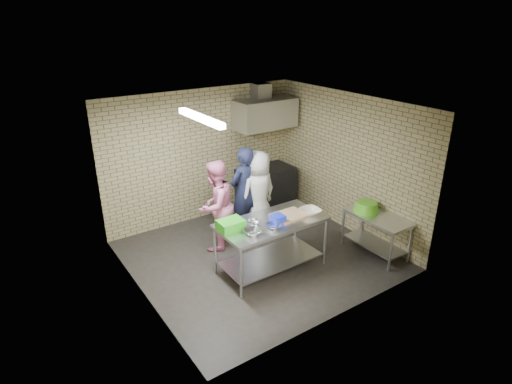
# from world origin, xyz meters

# --- Properties ---
(floor) EXTENTS (4.20, 4.20, 0.00)m
(floor) POSITION_xyz_m (0.00, 0.00, 0.00)
(floor) COLOR black
(floor) RESTS_ON ground
(ceiling) EXTENTS (4.20, 4.20, 0.00)m
(ceiling) POSITION_xyz_m (0.00, 0.00, 2.70)
(ceiling) COLOR black
(ceiling) RESTS_ON ground
(back_wall) EXTENTS (4.20, 0.06, 2.70)m
(back_wall) POSITION_xyz_m (0.00, 2.00, 1.35)
(back_wall) COLOR #978C5E
(back_wall) RESTS_ON ground
(front_wall) EXTENTS (4.20, 0.06, 2.70)m
(front_wall) POSITION_xyz_m (0.00, -2.00, 1.35)
(front_wall) COLOR #978C5E
(front_wall) RESTS_ON ground
(left_wall) EXTENTS (0.06, 4.00, 2.70)m
(left_wall) POSITION_xyz_m (-2.10, 0.00, 1.35)
(left_wall) COLOR #978C5E
(left_wall) RESTS_ON ground
(right_wall) EXTENTS (0.06, 4.00, 2.70)m
(right_wall) POSITION_xyz_m (2.10, 0.00, 1.35)
(right_wall) COLOR #978C5E
(right_wall) RESTS_ON ground
(prep_table) EXTENTS (1.80, 0.90, 0.90)m
(prep_table) POSITION_xyz_m (-0.04, -0.46, 0.45)
(prep_table) COLOR silver
(prep_table) RESTS_ON floor
(side_counter) EXTENTS (0.60, 1.20, 0.75)m
(side_counter) POSITION_xyz_m (1.80, -1.10, 0.38)
(side_counter) COLOR silver
(side_counter) RESTS_ON floor
(stove) EXTENTS (1.20, 0.70, 0.90)m
(stove) POSITION_xyz_m (1.35, 1.65, 0.45)
(stove) COLOR black
(stove) RESTS_ON floor
(range_hood) EXTENTS (1.30, 0.60, 0.60)m
(range_hood) POSITION_xyz_m (1.35, 1.70, 2.10)
(range_hood) COLOR silver
(range_hood) RESTS_ON back_wall
(hood_duct) EXTENTS (0.35, 0.30, 0.30)m
(hood_duct) POSITION_xyz_m (1.35, 1.85, 2.55)
(hood_duct) COLOR #A5A8AD
(hood_duct) RESTS_ON back_wall
(wall_shelf) EXTENTS (0.80, 0.20, 0.04)m
(wall_shelf) POSITION_xyz_m (1.65, 1.89, 1.92)
(wall_shelf) COLOR #3F2B19
(wall_shelf) RESTS_ON back_wall
(fluorescent_fixture) EXTENTS (0.10, 1.25, 0.08)m
(fluorescent_fixture) POSITION_xyz_m (-1.00, 0.00, 2.64)
(fluorescent_fixture) COLOR white
(fluorescent_fixture) RESTS_ON ceiling
(green_crate) EXTENTS (0.40, 0.30, 0.16)m
(green_crate) POSITION_xyz_m (-0.74, -0.34, 0.98)
(green_crate) COLOR green
(green_crate) RESTS_ON prep_table
(blue_tub) EXTENTS (0.20, 0.20, 0.13)m
(blue_tub) POSITION_xyz_m (0.01, -0.56, 0.97)
(blue_tub) COLOR #1B2DCE
(blue_tub) RESTS_ON prep_table
(cutting_board) EXTENTS (0.55, 0.42, 0.03)m
(cutting_board) POSITION_xyz_m (0.31, -0.48, 0.92)
(cutting_board) COLOR tan
(cutting_board) RESTS_ON prep_table
(mixing_bowl_a) EXTENTS (0.31, 0.31, 0.07)m
(mixing_bowl_a) POSITION_xyz_m (-0.54, -0.66, 0.94)
(mixing_bowl_a) COLOR silver
(mixing_bowl_a) RESTS_ON prep_table
(mixing_bowl_b) EXTENTS (0.23, 0.23, 0.07)m
(mixing_bowl_b) POSITION_xyz_m (-0.34, -0.41, 0.93)
(mixing_bowl_b) COLOR silver
(mixing_bowl_b) RESTS_ON prep_table
(mixing_bowl_c) EXTENTS (0.28, 0.28, 0.06)m
(mixing_bowl_c) POSITION_xyz_m (-0.14, -0.68, 0.93)
(mixing_bowl_c) COLOR #ADB0B4
(mixing_bowl_c) RESTS_ON prep_table
(ceramic_bowl) EXTENTS (0.38, 0.38, 0.08)m
(ceramic_bowl) POSITION_xyz_m (0.66, -0.61, 0.94)
(ceramic_bowl) COLOR beige
(ceramic_bowl) RESTS_ON prep_table
(green_basin) EXTENTS (0.46, 0.46, 0.17)m
(green_basin) POSITION_xyz_m (1.78, -0.85, 0.83)
(green_basin) COLOR #59C626
(green_basin) RESTS_ON side_counter
(bottle_red) EXTENTS (0.07, 0.07, 0.18)m
(bottle_red) POSITION_xyz_m (1.40, 1.89, 2.03)
(bottle_red) COLOR #B22619
(bottle_red) RESTS_ON wall_shelf
(bottle_green) EXTENTS (0.06, 0.06, 0.15)m
(bottle_green) POSITION_xyz_m (1.80, 1.89, 2.02)
(bottle_green) COLOR green
(bottle_green) RESTS_ON wall_shelf
(man_navy) EXTENTS (0.73, 0.57, 1.77)m
(man_navy) POSITION_xyz_m (0.26, 0.85, 0.89)
(man_navy) COLOR black
(man_navy) RESTS_ON floor
(woman_pink) EXTENTS (1.00, 0.91, 1.68)m
(woman_pink) POSITION_xyz_m (-0.45, 0.69, 0.84)
(woman_pink) COLOR pink
(woman_pink) RESTS_ON floor
(woman_white) EXTENTS (0.88, 0.63, 1.67)m
(woman_white) POSITION_xyz_m (0.55, 0.76, 0.83)
(woman_white) COLOR white
(woman_white) RESTS_ON floor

